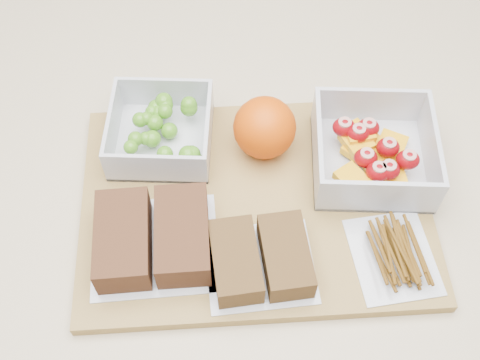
{
  "coord_description": "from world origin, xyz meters",
  "views": [
    {
      "loc": [
        0.02,
        -0.4,
        1.54
      ],
      "look_at": [
        0.01,
        0.01,
        0.93
      ],
      "focal_mm": 45.0,
      "sensor_mm": 36.0,
      "label": 1
    }
  ],
  "objects_px": {
    "grape_container": "(163,130)",
    "pretzel_bag": "(395,252)",
    "sandwich_bag_center": "(261,259)",
    "cutting_board": "(255,204)",
    "sandwich_bag_left": "(153,238)",
    "orange": "(265,128)",
    "fruit_container": "(372,153)"
  },
  "relations": [
    {
      "from": "fruit_container",
      "to": "pretzel_bag",
      "type": "distance_m",
      "value": 0.13
    },
    {
      "from": "orange",
      "to": "sandwich_bag_left",
      "type": "distance_m",
      "value": 0.19
    },
    {
      "from": "fruit_container",
      "to": "sandwich_bag_center",
      "type": "bearing_deg",
      "value": -132.93
    },
    {
      "from": "cutting_board",
      "to": "sandwich_bag_center",
      "type": "distance_m",
      "value": 0.09
    },
    {
      "from": "grape_container",
      "to": "pretzel_bag",
      "type": "relative_size",
      "value": 1.0
    },
    {
      "from": "orange",
      "to": "sandwich_bag_left",
      "type": "relative_size",
      "value": 0.5
    },
    {
      "from": "cutting_board",
      "to": "sandwich_bag_center",
      "type": "xyz_separation_m",
      "value": [
        0.01,
        -0.09,
        0.03
      ]
    },
    {
      "from": "grape_container",
      "to": "sandwich_bag_center",
      "type": "relative_size",
      "value": 0.93
    },
    {
      "from": "cutting_board",
      "to": "orange",
      "type": "relative_size",
      "value": 5.36
    },
    {
      "from": "sandwich_bag_center",
      "to": "pretzel_bag",
      "type": "height_order",
      "value": "sandwich_bag_center"
    },
    {
      "from": "cutting_board",
      "to": "fruit_container",
      "type": "xyz_separation_m",
      "value": [
        0.14,
        0.06,
        0.03
      ]
    },
    {
      "from": "sandwich_bag_left",
      "to": "sandwich_bag_center",
      "type": "bearing_deg",
      "value": -9.62
    },
    {
      "from": "grape_container",
      "to": "pretzel_bag",
      "type": "distance_m",
      "value": 0.32
    },
    {
      "from": "sandwich_bag_left",
      "to": "orange",
      "type": "bearing_deg",
      "value": 50.06
    },
    {
      "from": "orange",
      "to": "pretzel_bag",
      "type": "xyz_separation_m",
      "value": [
        0.15,
        -0.15,
        -0.03
      ]
    },
    {
      "from": "sandwich_bag_left",
      "to": "cutting_board",
      "type": "bearing_deg",
      "value": 30.19
    },
    {
      "from": "sandwich_bag_center",
      "to": "grape_container",
      "type": "bearing_deg",
      "value": 126.08
    },
    {
      "from": "sandwich_bag_center",
      "to": "orange",
      "type": "bearing_deg",
      "value": 89.3
    },
    {
      "from": "cutting_board",
      "to": "pretzel_bag",
      "type": "distance_m",
      "value": 0.17
    },
    {
      "from": "sandwich_bag_left",
      "to": "sandwich_bag_center",
      "type": "xyz_separation_m",
      "value": [
        0.12,
        -0.02,
        -0.0
      ]
    },
    {
      "from": "fruit_container",
      "to": "orange",
      "type": "relative_size",
      "value": 1.84
    },
    {
      "from": "cutting_board",
      "to": "sandwich_bag_left",
      "type": "bearing_deg",
      "value": -155.29
    },
    {
      "from": "grape_container",
      "to": "sandwich_bag_left",
      "type": "xyz_separation_m",
      "value": [
        0.0,
        -0.15,
        -0.0
      ]
    },
    {
      "from": "fruit_container",
      "to": "pretzel_bag",
      "type": "bearing_deg",
      "value": -83.07
    },
    {
      "from": "sandwich_bag_center",
      "to": "cutting_board",
      "type": "bearing_deg",
      "value": 94.69
    },
    {
      "from": "sandwich_bag_left",
      "to": "pretzel_bag",
      "type": "relative_size",
      "value": 1.26
    },
    {
      "from": "orange",
      "to": "sandwich_bag_left",
      "type": "bearing_deg",
      "value": -129.94
    },
    {
      "from": "grape_container",
      "to": "fruit_container",
      "type": "relative_size",
      "value": 0.87
    },
    {
      "from": "grape_container",
      "to": "sandwich_bag_left",
      "type": "relative_size",
      "value": 0.79
    },
    {
      "from": "grape_container",
      "to": "sandwich_bag_center",
      "type": "distance_m",
      "value": 0.21
    },
    {
      "from": "orange",
      "to": "cutting_board",
      "type": "bearing_deg",
      "value": -96.47
    },
    {
      "from": "fruit_container",
      "to": "orange",
      "type": "height_order",
      "value": "orange"
    }
  ]
}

